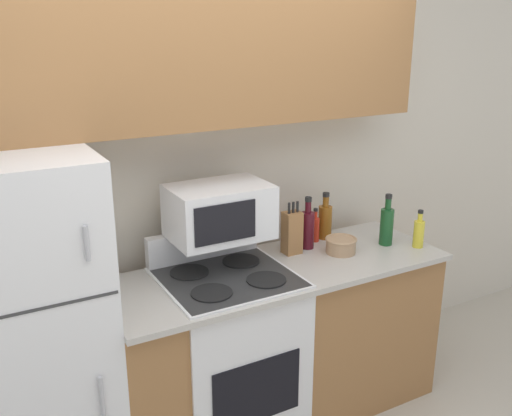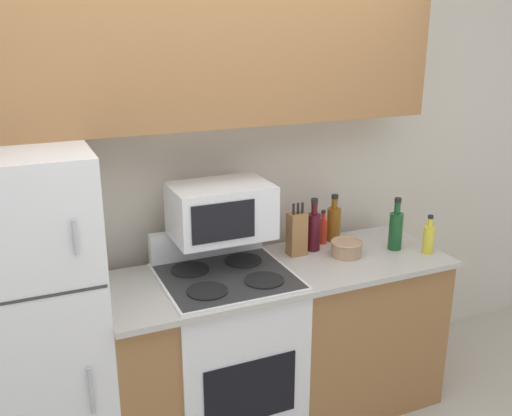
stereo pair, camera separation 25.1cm
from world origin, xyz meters
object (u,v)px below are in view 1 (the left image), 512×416
object	(u,v)px
microwave	(219,212)
bottle_wine_red	(308,228)
knife_block	(292,232)
bottle_wine_green	(387,225)
refrigerator	(31,336)
bottle_whiskey	(325,220)
bowl	(341,245)
bottle_cooking_spray	(419,233)
stove	(228,354)
bottle_hot_sauce	(315,228)

from	to	relation	value
microwave	bottle_wine_red	xyz separation A→B (m)	(0.55, 0.02, -0.19)
microwave	knife_block	world-z (taller)	microwave
bottle_wine_green	refrigerator	bearing A→B (deg)	177.19
refrigerator	bottle_whiskey	size ratio (longest dim) A/B	5.86
microwave	bottle_wine_red	world-z (taller)	microwave
bowl	bottle_cooking_spray	bearing A→B (deg)	-18.34
stove	microwave	xyz separation A→B (m)	(0.02, 0.13, 0.75)
bottle_wine_green	bottle_hot_sauce	size ratio (longest dim) A/B	1.50
bottle_whiskey	bottle_hot_sauce	bearing A→B (deg)	-170.94
microwave	bottle_wine_red	size ratio (longest dim) A/B	1.67
bottle_wine_green	microwave	bearing A→B (deg)	171.06
bottle_wine_green	bottle_whiskey	distance (m)	0.35
knife_block	bottle_hot_sauce	xyz separation A→B (m)	(0.22, 0.09, -0.04)
bottle_wine_red	microwave	bearing A→B (deg)	-177.88
stove	microwave	distance (m)	0.76
bowl	bottle_wine_green	bearing A→B (deg)	-4.28
knife_block	bottle_wine_green	distance (m)	0.57
stove	bottle_cooking_spray	xyz separation A→B (m)	(1.14, -0.15, 0.52)
stove	microwave	size ratio (longest dim) A/B	2.17
bottle_hot_sauce	bottle_whiskey	xyz separation A→B (m)	(0.08, 0.01, 0.03)
stove	bottle_whiskey	size ratio (longest dim) A/B	3.87
bottle_cooking_spray	bottle_wine_red	bearing A→B (deg)	152.02
bottle_whiskey	knife_block	bearing A→B (deg)	-161.10
stove	bottle_wine_green	distance (m)	1.15
bottle_hot_sauce	bottle_wine_green	bearing A→B (deg)	-36.24
bottle_cooking_spray	bottle_whiskey	bearing A→B (deg)	135.42
refrigerator	bottle_cooking_spray	bearing A→B (deg)	-5.98
refrigerator	bowl	world-z (taller)	refrigerator
bottle_wine_green	bottle_hot_sauce	world-z (taller)	bottle_wine_green
microwave	bottle_hot_sauce	xyz separation A→B (m)	(0.65, 0.09, -0.23)
bowl	bottle_cooking_spray	distance (m)	0.46
bowl	bottle_wine_red	size ratio (longest dim) A/B	0.59
refrigerator	bottle_hot_sauce	bearing A→B (deg)	5.17
refrigerator	bottle_wine_green	world-z (taller)	refrigerator
knife_block	bottle_cooking_spray	bearing A→B (deg)	-22.00
knife_block	microwave	bearing A→B (deg)	179.65
microwave	bowl	distance (m)	0.74
stove	knife_block	xyz separation A→B (m)	(0.46, 0.12, 0.56)
bottle_wine_green	bowl	bearing A→B (deg)	175.72
refrigerator	bottle_wine_red	distance (m)	1.53
refrigerator	bottle_hot_sauce	size ratio (longest dim) A/B	8.21
bottle_whiskey	bottle_cooking_spray	size ratio (longest dim) A/B	1.27
stove	knife_block	distance (m)	0.73
stove	bottle_whiskey	distance (m)	0.96
bottle_wine_red	bottle_hot_sauce	distance (m)	0.12
stove	knife_block	size ratio (longest dim) A/B	3.64
bowl	bottle_wine_red	bearing A→B (deg)	128.79
bowl	bottle_wine_red	world-z (taller)	bottle_wine_red
bottle_hot_sauce	bottle_cooking_spray	world-z (taller)	bottle_cooking_spray
bottle_wine_red	bottle_whiskey	distance (m)	0.19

